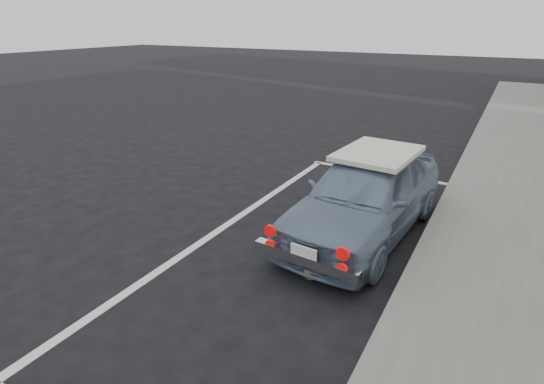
# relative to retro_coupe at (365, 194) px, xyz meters

# --- Properties ---
(sidewalk) EXTENTS (2.80, 40.00, 0.15)m
(sidewalk) POSITION_rel_retro_coupe_xyz_m (2.23, -1.81, -0.53)
(sidewalk) COLOR slate
(sidewalk) RESTS_ON ground
(pline_front) EXTENTS (3.00, 0.12, 0.01)m
(pline_front) POSITION_rel_retro_coupe_xyz_m (-0.47, 2.69, -0.60)
(pline_front) COLOR silver
(pline_front) RESTS_ON ground
(pline_side) EXTENTS (0.12, 7.00, 0.01)m
(pline_side) POSITION_rel_retro_coupe_xyz_m (-1.87, -0.81, -0.60)
(pline_side) COLOR silver
(pline_side) RESTS_ON ground
(retro_coupe) EXTENTS (1.69, 3.61, 1.19)m
(retro_coupe) POSITION_rel_retro_coupe_xyz_m (0.00, 0.00, 0.00)
(retro_coupe) COLOR slate
(retro_coupe) RESTS_ON ground
(cat) EXTENTS (0.32, 0.51, 0.28)m
(cat) POSITION_rel_retro_coupe_xyz_m (-0.16, -1.47, -0.48)
(cat) COLOR #695E50
(cat) RESTS_ON ground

